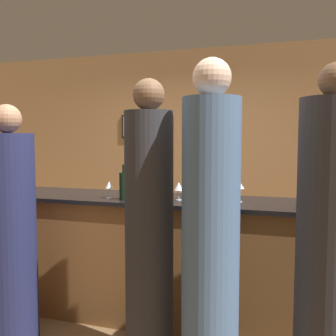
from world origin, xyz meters
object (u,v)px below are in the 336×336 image
guest_2 (330,252)px  wine_bottle_0 (124,186)px  guest_3 (11,234)px  wine_bottle_2 (329,194)px  wine_bottle_1 (201,184)px  guest_1 (149,236)px  guest_4 (211,240)px  bartender (225,206)px

guest_2 → wine_bottle_0: bearing=159.9°
guest_3 → wine_bottle_2: (2.29, 0.43, 0.35)m
guest_3 → wine_bottle_2: bearing=10.5°
guest_2 → wine_bottle_1: size_ratio=6.71×
guest_1 → guest_4: size_ratio=0.96×
wine_bottle_0 → wine_bottle_2: size_ratio=0.94×
wine_bottle_0 → wine_bottle_1: (0.58, 0.34, -0.00)m
wine_bottle_2 → guest_2: bearing=-94.5°
bartender → guest_3: size_ratio=1.02×
wine_bottle_1 → wine_bottle_2: bearing=-22.6°
guest_2 → wine_bottle_1: 1.33m
guest_1 → guest_3: bearing=178.6°
guest_3 → guest_4: (1.57, -0.13, 0.12)m
wine_bottle_0 → wine_bottle_2: (1.56, -0.07, 0.01)m
guest_1 → wine_bottle_1: guest_1 is taller
guest_4 → guest_2: bearing=6.1°
guest_2 → wine_bottle_2: bearing=85.5°
wine_bottle_0 → wine_bottle_1: wine_bottle_1 is taller
guest_1 → guest_3: 1.14m
guest_1 → wine_bottle_0: (-0.41, 0.52, 0.26)m
guest_4 → guest_3: bearing=175.1°
bartender → guest_1: (-0.29, -1.44, 0.03)m
guest_2 → guest_1: bearing=178.3°
guest_4 → wine_bottle_1: guest_4 is taller
guest_3 → wine_bottle_1: guest_3 is taller
wine_bottle_1 → wine_bottle_2: 1.06m
guest_2 → wine_bottle_2: guest_2 is taller
guest_1 → guest_2: bearing=-1.7°
guest_2 → guest_3: size_ratio=1.09×
wine_bottle_1 → wine_bottle_2: size_ratio=0.94×
bartender → guest_3: 2.01m
bartender → wine_bottle_2: 1.34m
guest_3 → guest_2: bearing=-1.6°
guest_3 → wine_bottle_1: (1.31, 0.83, 0.34)m
wine_bottle_1 → guest_1: bearing=-101.0°
bartender → wine_bottle_1: 0.66m
guest_1 → wine_bottle_1: bearing=79.0°
bartender → wine_bottle_1: (-0.12, -0.58, 0.29)m
guest_1 → guest_4: 0.45m
guest_3 → guest_4: bearing=-4.9°
guest_2 → wine_bottle_2: size_ratio=6.33×
guest_1 → wine_bottle_2: (1.15, 0.45, 0.27)m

